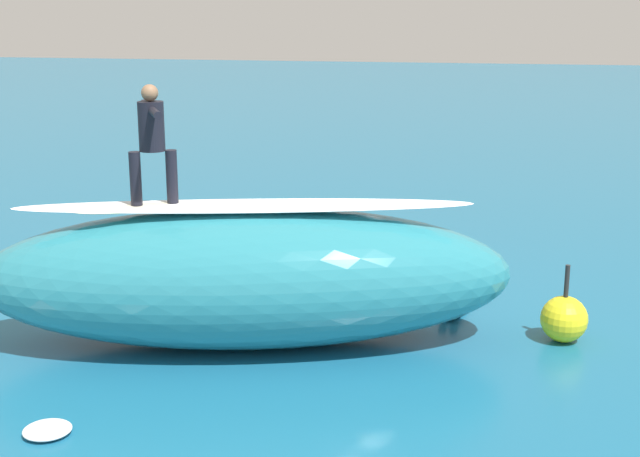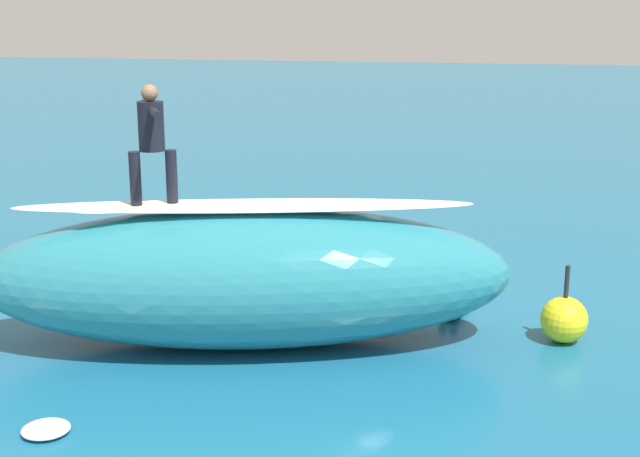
{
  "view_description": "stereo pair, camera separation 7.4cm",
  "coord_description": "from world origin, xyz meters",
  "px_view_note": "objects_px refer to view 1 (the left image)",
  "views": [
    {
      "loc": [
        -2.83,
        12.83,
        4.58
      ],
      "look_at": [
        -0.35,
        0.8,
        1.42
      ],
      "focal_mm": 48.89,
      "sensor_mm": 36.0,
      "label": 1
    },
    {
      "loc": [
        -2.9,
        12.82,
        4.58
      ],
      "look_at": [
        -0.35,
        0.8,
        1.42
      ],
      "focal_mm": 48.89,
      "sensor_mm": 36.0,
      "label": 2
    }
  ],
  "objects_px": {
    "surfer_riding": "(152,135)",
    "buoy_marker": "(564,319)",
    "surfboard_riding": "(155,207)",
    "surfboard_paddling": "(457,298)",
    "surfer_paddling": "(457,290)"
  },
  "relations": [
    {
      "from": "surfer_riding",
      "to": "surfboard_paddling",
      "type": "xyz_separation_m",
      "value": [
        -3.94,
        -2.74,
        -2.89
      ]
    },
    {
      "from": "surfer_riding",
      "to": "surfer_paddling",
      "type": "height_order",
      "value": "surfer_riding"
    },
    {
      "from": "surfboard_riding",
      "to": "surfboard_paddling",
      "type": "xyz_separation_m",
      "value": [
        -3.94,
        -2.74,
        -1.93
      ]
    },
    {
      "from": "surfboard_paddling",
      "to": "surfer_paddling",
      "type": "bearing_deg",
      "value": 180.0
    },
    {
      "from": "surfboard_riding",
      "to": "surfer_riding",
      "type": "relative_size",
      "value": 1.32
    },
    {
      "from": "surfer_riding",
      "to": "buoy_marker",
      "type": "height_order",
      "value": "surfer_riding"
    },
    {
      "from": "surfboard_paddling",
      "to": "surfer_riding",
      "type": "bearing_deg",
      "value": 129.53
    },
    {
      "from": "surfboard_riding",
      "to": "surfer_riding",
      "type": "height_order",
      "value": "surfer_riding"
    },
    {
      "from": "surfer_paddling",
      "to": "buoy_marker",
      "type": "distance_m",
      "value": 2.07
    },
    {
      "from": "surfboard_paddling",
      "to": "surfer_paddling",
      "type": "height_order",
      "value": "surfer_paddling"
    },
    {
      "from": "buoy_marker",
      "to": "surfer_paddling",
      "type": "bearing_deg",
      "value": -41.23
    },
    {
      "from": "surfer_riding",
      "to": "buoy_marker",
      "type": "relative_size",
      "value": 1.42
    },
    {
      "from": "surfer_paddling",
      "to": "buoy_marker",
      "type": "relative_size",
      "value": 1.51
    },
    {
      "from": "surfboard_riding",
      "to": "surfer_paddling",
      "type": "distance_m",
      "value": 5.04
    },
    {
      "from": "surfer_riding",
      "to": "surfboard_paddling",
      "type": "relative_size",
      "value": 0.75
    }
  ]
}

